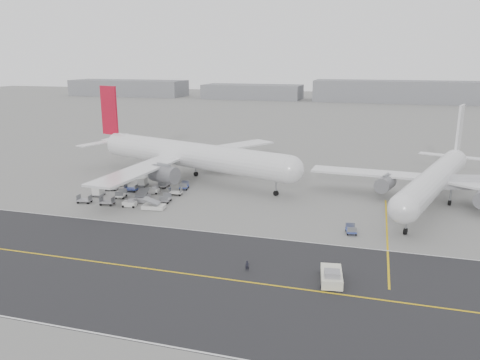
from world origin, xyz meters
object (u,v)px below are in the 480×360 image
(airliner_a, at_px, (187,154))
(jet_bridge, at_px, (470,184))
(ground_crew_a, at_px, (247,266))
(pushback_tug, at_px, (332,276))
(airliner_b, at_px, (436,178))

(airliner_a, bearing_deg, jet_bridge, -73.85)
(airliner_a, height_order, ground_crew_a, airliner_a)
(airliner_a, bearing_deg, ground_crew_a, -130.38)
(pushback_tug, bearing_deg, airliner_a, 123.05)
(airliner_a, height_order, jet_bridge, airliner_a)
(airliner_a, height_order, pushback_tug, airliner_a)
(airliner_b, height_order, pushback_tug, airliner_b)
(airliner_a, relative_size, jet_bridge, 3.80)
(airliner_b, xyz_separation_m, pushback_tug, (-16.37, -40.58, -4.30))
(airliner_b, relative_size, pushback_tug, 6.72)
(airliner_a, relative_size, ground_crew_a, 38.56)
(ground_crew_a, bearing_deg, airliner_b, 42.15)
(pushback_tug, distance_m, ground_crew_a, 11.40)
(jet_bridge, xyz_separation_m, ground_crew_a, (-34.47, -42.24, -3.32))
(airliner_a, distance_m, ground_crew_a, 52.41)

